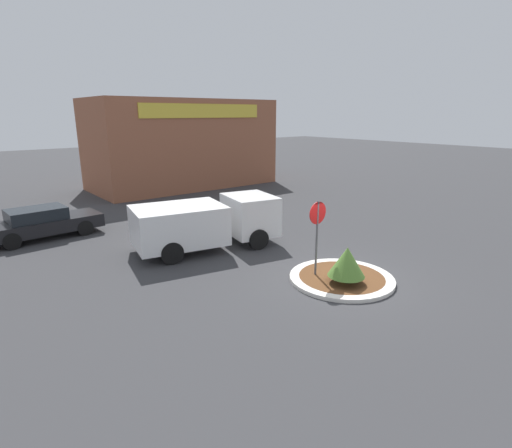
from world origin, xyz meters
TOP-DOWN VIEW (x-y plane):
  - ground_plane at (0.00, 0.00)m, footprint 120.00×120.00m
  - traffic_island at (0.00, 0.00)m, footprint 3.37×3.37m
  - stop_sign at (-0.52, 0.68)m, footprint 0.73×0.07m
  - island_shrub at (-0.29, -0.39)m, footprint 1.15×1.15m
  - utility_truck at (-1.70, 5.49)m, footprint 5.99×3.36m
  - storefront_building at (4.82, 18.91)m, footprint 12.95×6.07m
  - parked_sedan_black at (-6.48, 11.11)m, footprint 4.72×2.03m

SIDE VIEW (x-z plane):
  - ground_plane at x=0.00m, z-range 0.00..0.00m
  - traffic_island at x=0.00m, z-range 0.00..0.12m
  - parked_sedan_black at x=-6.48m, z-range 0.02..1.38m
  - island_shrub at x=-0.29m, z-range 0.24..1.41m
  - utility_truck at x=-1.70m, z-range 0.12..2.09m
  - stop_sign at x=-0.52m, z-range 0.51..3.10m
  - storefront_building at x=4.82m, z-range 0.00..6.21m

